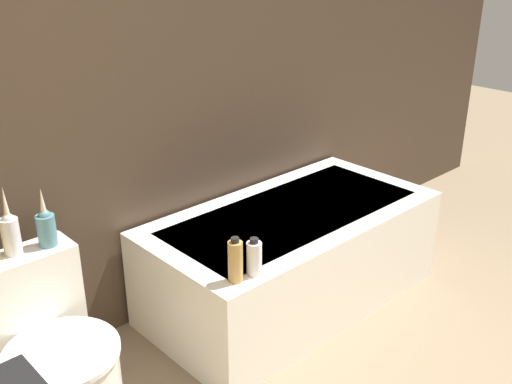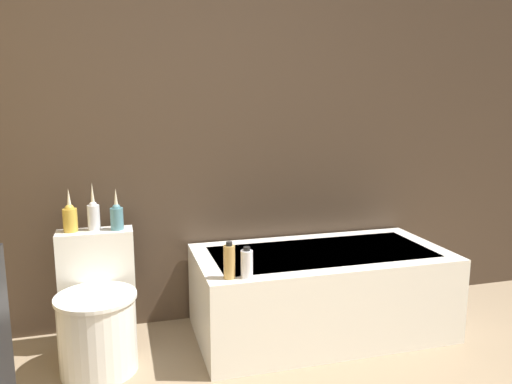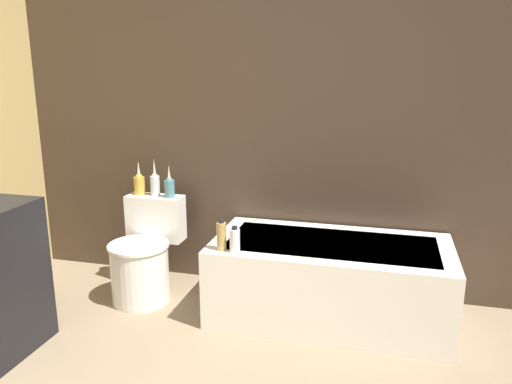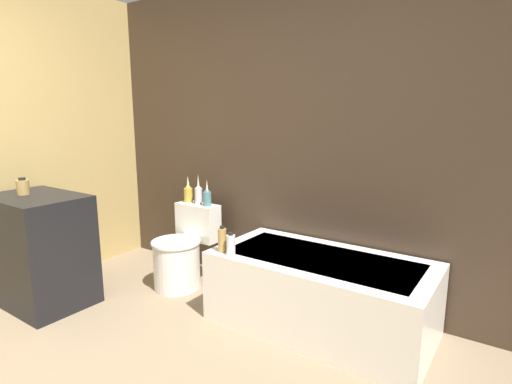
% 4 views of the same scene
% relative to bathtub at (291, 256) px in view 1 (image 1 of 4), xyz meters
% --- Properties ---
extents(wall_back_tiled, '(6.40, 0.06, 2.60)m').
position_rel_bathtub_xyz_m(wall_back_tiled, '(-0.73, 0.43, 1.04)').
color(wall_back_tiled, '#423326').
rests_on(wall_back_tiled, ground_plane).
extents(bathtub, '(1.52, 0.77, 0.51)m').
position_rel_bathtub_xyz_m(bathtub, '(0.00, 0.00, 0.00)').
color(bathtub, white).
rests_on(bathtub, ground).
extents(toilet, '(0.42, 0.58, 0.70)m').
position_rel_bathtub_xyz_m(toilet, '(-1.31, -0.04, 0.03)').
color(toilet, white).
rests_on(toilet, ground).
extents(vase_silver, '(0.07, 0.07, 0.27)m').
position_rel_bathtub_xyz_m(vase_silver, '(-1.31, 0.19, 0.53)').
color(vase_silver, silver).
rests_on(vase_silver, toilet).
extents(vase_bronze, '(0.07, 0.07, 0.24)m').
position_rel_bathtub_xyz_m(vase_bronze, '(-1.19, 0.17, 0.52)').
color(vase_bronze, teal).
rests_on(vase_bronze, toilet).
extents(shampoo_bottle_tall, '(0.06, 0.06, 0.19)m').
position_rel_bathtub_xyz_m(shampoo_bottle_tall, '(-0.64, -0.30, 0.34)').
color(shampoo_bottle_tall, tan).
rests_on(shampoo_bottle_tall, bathtub).
extents(shampoo_bottle_short, '(0.06, 0.06, 0.16)m').
position_rel_bathtub_xyz_m(shampoo_bottle_short, '(-0.55, -0.31, 0.33)').
color(shampoo_bottle_short, silver).
rests_on(shampoo_bottle_short, bathtub).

